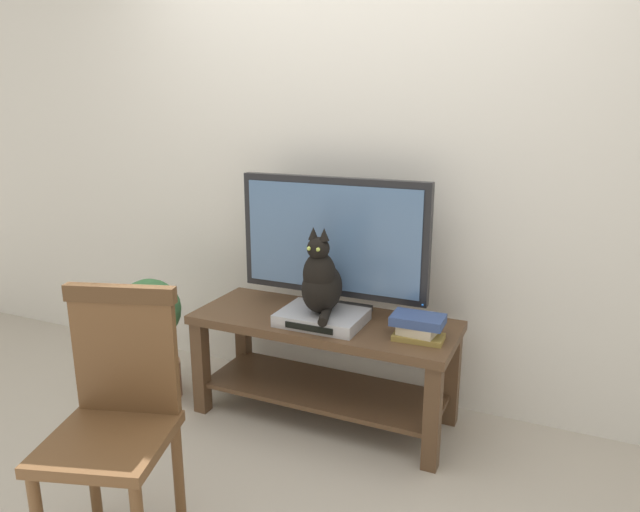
# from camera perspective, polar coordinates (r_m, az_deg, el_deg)

# --- Properties ---
(ground_plane) EXTENTS (12.00, 12.00, 0.00)m
(ground_plane) POSITION_cam_1_polar(r_m,az_deg,el_deg) (2.71, -4.52, -20.64)
(ground_plane) COLOR #ADA393
(back_wall) EXTENTS (7.00, 0.12, 2.80)m
(back_wall) POSITION_cam_1_polar(r_m,az_deg,el_deg) (3.07, 3.61, 11.64)
(back_wall) COLOR silver
(back_wall) RESTS_ON ground
(tv_stand) EXTENTS (1.32, 0.52, 0.54)m
(tv_stand) POSITION_cam_1_polar(r_m,az_deg,el_deg) (2.92, 0.41, -9.23)
(tv_stand) COLOR #513823
(tv_stand) RESTS_ON ground
(tv) EXTENTS (0.98, 0.20, 0.69)m
(tv) POSITION_cam_1_polar(r_m,az_deg,el_deg) (2.84, 1.28, 1.42)
(tv) COLOR black
(tv) RESTS_ON tv_stand
(media_box) EXTENTS (0.40, 0.31, 0.06)m
(media_box) POSITION_cam_1_polar(r_m,az_deg,el_deg) (2.78, 0.20, -6.16)
(media_box) COLOR #ADADB2
(media_box) RESTS_ON tv_stand
(cat) EXTENTS (0.20, 0.32, 0.43)m
(cat) POSITION_cam_1_polar(r_m,az_deg,el_deg) (2.71, 0.11, -2.53)
(cat) COLOR black
(cat) RESTS_ON media_box
(wooden_chair) EXTENTS (0.50, 0.51, 0.96)m
(wooden_chair) POSITION_cam_1_polar(r_m,az_deg,el_deg) (2.18, -19.69, -13.91)
(wooden_chair) COLOR brown
(wooden_chair) RESTS_ON ground
(book_stack) EXTENTS (0.24, 0.16, 0.11)m
(book_stack) POSITION_cam_1_polar(r_m,az_deg,el_deg) (2.63, 9.76, -6.96)
(book_stack) COLOR olive
(book_stack) RESTS_ON tv_stand
(potted_plant) EXTENTS (0.34, 0.34, 0.68)m
(potted_plant) POSITION_cam_1_polar(r_m,az_deg,el_deg) (3.24, -16.54, -7.35)
(potted_plant) COLOR #9E6B4C
(potted_plant) RESTS_ON ground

